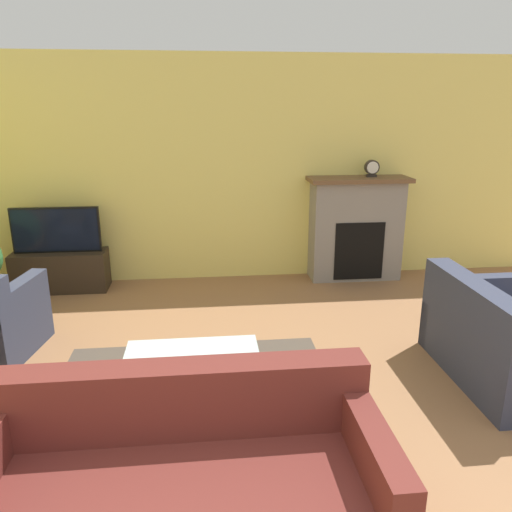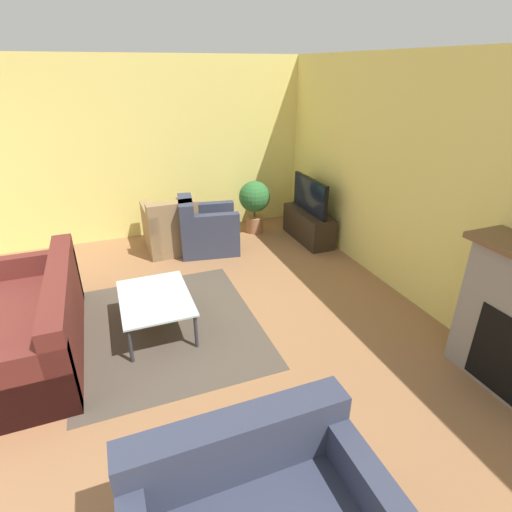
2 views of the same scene
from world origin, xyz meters
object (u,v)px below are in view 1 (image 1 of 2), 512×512
mantel_clock (372,168)px  couch_sectional (182,493)px  coffee_table (192,364)px  tv (56,230)px  couch_loveseat (503,344)px

mantel_clock → couch_sectional: bearing=-119.5°
couch_sectional → mantel_clock: (2.18, 3.85, 1.10)m
couch_sectional → coffee_table: couch_sectional is taller
tv → couch_loveseat: size_ratio=0.75×
mantel_clock → couch_loveseat: bearing=-83.4°
couch_loveseat → coffee_table: couch_loveseat is taller
couch_loveseat → coffee_table: (-2.44, -0.17, 0.06)m
tv → coffee_table: (1.58, -2.62, -0.38)m
tv → mantel_clock: bearing=1.3°
tv → couch_sectional: size_ratio=0.50×
tv → mantel_clock: mantel_clock is taller
coffee_table → couch_sectional: bearing=-91.5°
couch_loveseat → couch_sectional: bearing=118.1°
couch_sectional → couch_loveseat: (2.47, 1.32, 0.01)m
tv → couch_sectional: bearing=-67.6°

